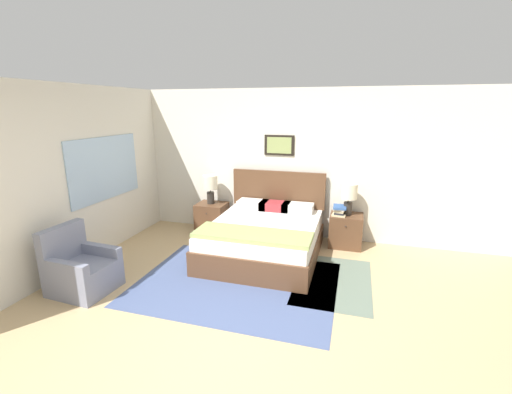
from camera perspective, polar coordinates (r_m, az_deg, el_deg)
ground_plane at (r=3.80m, az=-6.47°, el=-22.20°), size 16.00×16.00×0.00m
wall_back at (r=6.14m, az=4.61°, el=5.52°), size 7.55×0.09×2.60m
wall_left at (r=5.88m, az=-24.74°, el=3.81°), size 0.08×5.52×2.60m
area_rug_main at (r=4.72m, az=-3.28°, el=-14.13°), size 2.60×1.96×0.01m
area_rug_bedside at (r=4.88m, az=12.78°, el=-13.45°), size 0.98×1.51×0.01m
bed at (r=5.43m, az=1.44°, el=-6.57°), size 1.67×1.98×1.19m
armchair at (r=4.97m, az=-27.20°, el=-10.74°), size 0.74×0.69×0.84m
nightstand_near_window at (r=6.47m, az=-7.35°, el=-3.43°), size 0.53×0.49×0.55m
nightstand_by_door at (r=5.97m, az=14.72°, el=-5.40°), size 0.53×0.49×0.55m
table_lamp_near_window at (r=6.32m, az=-7.64°, el=2.00°), size 0.27×0.27×0.53m
table_lamp_by_door at (r=5.79m, az=15.20°, el=0.44°), size 0.27×0.27×0.53m
book_thick_bottom at (r=5.83m, az=13.72°, el=-2.81°), size 0.25×0.28×0.03m
book_hardcover_middle at (r=5.82m, az=13.73°, el=-2.54°), size 0.17×0.24×0.03m
book_novel_upper at (r=5.82m, az=13.75°, el=-2.22°), size 0.18×0.22×0.04m
book_slim_near_top at (r=5.81m, az=13.77°, el=-1.92°), size 0.21×0.24×0.03m
book_paperback_top at (r=5.80m, az=13.79°, el=-1.62°), size 0.22×0.27×0.03m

